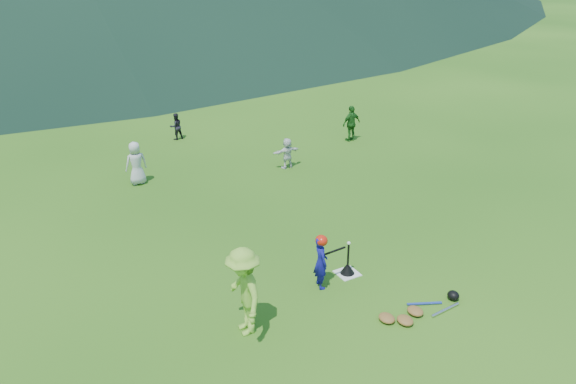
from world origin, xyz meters
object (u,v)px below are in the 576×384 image
object	(u,v)px
batting_tee	(348,268)
equipment_pile	(416,311)
fielder_b	(176,126)
fielder_d	(287,153)
fielder_a	(136,163)
batter_child	(321,262)
adult_coach	(244,292)
fielder_c	(351,123)
home_plate	(347,273)

from	to	relation	value
batting_tee	equipment_pile	size ratio (longest dim) A/B	0.38
fielder_b	fielder_d	world-z (taller)	fielder_d
fielder_a	fielder_b	distance (m)	3.88
fielder_a	batter_child	bearing A→B (deg)	102.49
adult_coach	fielder_c	distance (m)	10.71
batter_child	batting_tee	bearing A→B (deg)	-69.69
fielder_d	home_plate	bearing A→B (deg)	71.47
batter_child	adult_coach	world-z (taller)	adult_coach
batter_child	fielder_a	distance (m)	7.16
adult_coach	home_plate	bearing A→B (deg)	109.24
home_plate	fielder_b	distance (m)	10.01
batting_tee	equipment_pile	world-z (taller)	batting_tee
batter_child	equipment_pile	world-z (taller)	batter_child
home_plate	fielder_d	bearing A→B (deg)	72.15
equipment_pile	fielder_d	bearing A→B (deg)	78.36
home_plate	batter_child	xyz separation A→B (m)	(-0.74, -0.10, 0.56)
fielder_a	adult_coach	bearing A→B (deg)	86.93
fielder_b	home_plate	bearing A→B (deg)	84.27
adult_coach	fielder_d	size ratio (longest dim) A/B	1.77
adult_coach	fielder_d	world-z (taller)	adult_coach
fielder_c	fielder_d	world-z (taller)	fielder_c
batting_tee	fielder_a	bearing A→B (deg)	109.61
fielder_a	fielder_d	world-z (taller)	fielder_a
fielder_c	home_plate	bearing A→B (deg)	48.76
fielder_b	adult_coach	bearing A→B (deg)	69.98
home_plate	fielder_c	size ratio (longest dim) A/B	0.36
fielder_a	fielder_c	bearing A→B (deg)	178.61
fielder_b	fielder_d	size ratio (longest dim) A/B	0.98
fielder_c	fielder_d	distance (m)	3.32
batter_child	adult_coach	distance (m)	2.02
fielder_b	batter_child	bearing A→B (deg)	80.05
fielder_a	fielder_c	world-z (taller)	fielder_a
home_plate	fielder_c	distance (m)	8.50
batter_child	fielder_a	size ratio (longest dim) A/B	0.91
home_plate	fielder_d	xyz separation A→B (m)	(1.86, 5.78, 0.46)
fielder_a	batting_tee	size ratio (longest dim) A/B	1.84
batting_tee	adult_coach	bearing A→B (deg)	-167.12
equipment_pile	fielder_c	bearing A→B (deg)	61.37
fielder_a	batting_tee	xyz separation A→B (m)	(2.44, -6.86, -0.50)
fielder_c	batting_tee	bearing A→B (deg)	48.76
fielder_c	fielder_a	bearing A→B (deg)	-5.17
adult_coach	equipment_pile	world-z (taller)	adult_coach
fielder_a	fielder_b	size ratio (longest dim) A/B	1.34
batter_child	fielder_c	size ratio (longest dim) A/B	0.92
batter_child	fielder_c	world-z (taller)	fielder_c
fielder_c	equipment_pile	xyz separation A→B (m)	(-4.70, -8.61, -0.55)
batter_child	fielder_a	xyz separation A→B (m)	(-1.70, 6.96, 0.05)
home_plate	fielder_a	world-z (taller)	fielder_a
fielder_d	fielder_c	bearing A→B (deg)	-162.03
fielder_d	batting_tee	world-z (taller)	fielder_d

